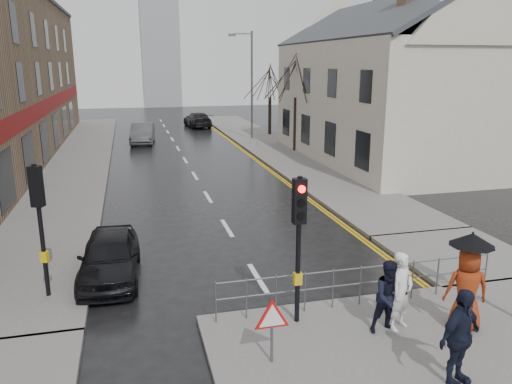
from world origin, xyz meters
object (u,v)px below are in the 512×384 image
pedestrian_d (460,337)px  car_mid (143,133)px  pedestrian_a (401,291)px  pedestrian_b (390,297)px  car_parked (110,256)px  pedestrian_with_umbrella (468,279)px

pedestrian_d → car_mid: bearing=77.7°
pedestrian_a → pedestrian_b: bearing=167.5°
car_parked → pedestrian_d: bearing=-44.0°
pedestrian_a → pedestrian_with_umbrella: bearing=-42.7°
pedestrian_a → car_mid: size_ratio=0.39×
pedestrian_d → car_parked: pedestrian_d is taller
car_parked → pedestrian_b: bearing=-35.5°
pedestrian_b → pedestrian_with_umbrella: bearing=-9.0°
pedestrian_a → car_parked: 7.84m
pedestrian_b → car_parked: size_ratio=0.42×
pedestrian_d → car_mid: size_ratio=0.41×
pedestrian_a → car_parked: (-6.31, 4.64, -0.36)m
pedestrian_a → car_parked: size_ratio=0.45×
pedestrian_with_umbrella → pedestrian_d: (-1.38, -1.68, -0.24)m
pedestrian_d → pedestrian_b: bearing=78.0°
pedestrian_b → pedestrian_with_umbrella: size_ratio=0.74×
pedestrian_with_umbrella → car_parked: bearing=146.8°
pedestrian_b → car_mid: 29.59m
pedestrian_a → car_mid: pedestrian_a is taller
car_parked → car_mid: (1.70, 24.55, 0.08)m
pedestrian_a → car_mid: 29.55m
pedestrian_d → car_mid: pedestrian_d is taller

